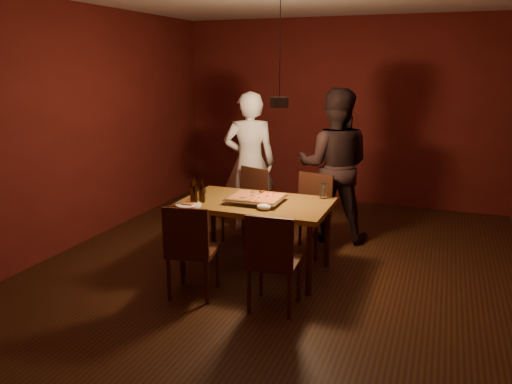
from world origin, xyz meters
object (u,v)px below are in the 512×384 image
(plate_slice, at_px, (189,205))
(diner_dark, at_px, (334,166))
(dining_table, at_px, (256,208))
(pendant_lamp, at_px, (279,101))
(chair_far_right, at_px, (311,206))
(chair_near_left, at_px, (190,243))
(beer_bottle_b, at_px, (202,191))
(chair_far_left, at_px, (248,198))
(diner_white, at_px, (250,162))
(chair_near_right, at_px, (272,254))
(beer_bottle_a, at_px, (194,191))
(pizza_tray, at_px, (256,200))

(plate_slice, bearing_deg, diner_dark, 56.27)
(dining_table, relative_size, pendant_lamp, 1.36)
(dining_table, distance_m, chair_far_right, 0.88)
(chair_near_left, bearing_deg, plate_slice, 109.10)
(beer_bottle_b, bearing_deg, dining_table, 23.69)
(chair_far_left, relative_size, chair_far_right, 1.12)
(chair_far_right, relative_size, diner_white, 0.27)
(chair_near_right, height_order, diner_dark, diner_dark)
(diner_white, bearing_deg, pendant_lamp, 103.34)
(dining_table, height_order, beer_bottle_a, beer_bottle_a)
(chair_far_right, height_order, diner_white, diner_white)
(dining_table, relative_size, chair_near_left, 3.09)
(dining_table, xyz_separation_m, chair_near_left, (-0.33, -0.81, -0.14))
(chair_far_left, height_order, pendant_lamp, pendant_lamp)
(chair_far_left, distance_m, diner_dark, 1.10)
(chair_far_left, bearing_deg, pendant_lamp, 151.16)
(diner_dark, bearing_deg, diner_white, -6.81)
(chair_near_left, bearing_deg, beer_bottle_b, 96.34)
(pendant_lamp, bearing_deg, chair_near_right, -74.72)
(chair_far_right, relative_size, beer_bottle_a, 1.75)
(chair_far_left, bearing_deg, chair_far_right, -163.02)
(dining_table, distance_m, plate_slice, 0.69)
(chair_near_left, relative_size, beer_bottle_b, 2.03)
(chair_near_right, bearing_deg, chair_far_right, 89.10)
(chair_near_right, xyz_separation_m, pendant_lamp, (-0.24, 0.88, 1.22))
(beer_bottle_b, xyz_separation_m, plate_slice, (-0.07, -0.16, -0.11))
(dining_table, height_order, pendant_lamp, pendant_lamp)
(pendant_lamp, bearing_deg, chair_far_left, 129.87)
(diner_dark, bearing_deg, chair_far_right, 65.40)
(dining_table, height_order, diner_white, diner_white)
(chair_near_left, relative_size, diner_dark, 0.26)
(dining_table, relative_size, chair_near_right, 3.09)
(chair_near_left, relative_size, pizza_tray, 0.88)
(chair_far_left, bearing_deg, chair_near_left, 114.15)
(chair_far_right, relative_size, chair_near_right, 1.00)
(pizza_tray, relative_size, beer_bottle_b, 2.30)
(beer_bottle_a, relative_size, diner_white, 0.16)
(beer_bottle_b, bearing_deg, diner_white, 92.10)
(chair_far_right, height_order, beer_bottle_a, beer_bottle_a)
(chair_far_left, bearing_deg, diner_white, -49.13)
(pizza_tray, bearing_deg, diner_dark, 64.80)
(chair_near_right, xyz_separation_m, diner_dark, (0.07, 2.06, 0.39))
(dining_table, distance_m, beer_bottle_a, 0.66)
(chair_near_left, xyz_separation_m, plate_slice, (-0.24, 0.43, 0.22))
(beer_bottle_b, bearing_deg, chair_near_left, -73.98)
(dining_table, xyz_separation_m, diner_white, (-0.56, 1.23, 0.22))
(diner_dark, height_order, pendant_lamp, pendant_lamp)
(plate_slice, bearing_deg, beer_bottle_b, 66.90)
(chair_near_right, relative_size, plate_slice, 1.89)
(dining_table, distance_m, diner_dark, 1.39)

